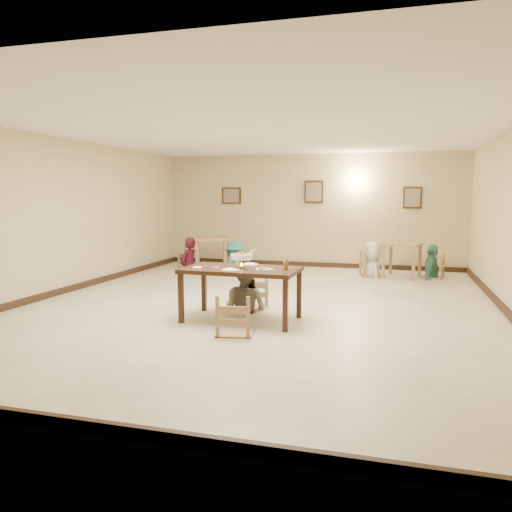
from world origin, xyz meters
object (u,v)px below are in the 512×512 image
(bg_chair_rr, at_px, (432,255))
(bg_diner_c, at_px, (373,242))
(bg_table_left, at_px, (211,243))
(chair_far, at_px, (250,278))
(bg_chair_ll, at_px, (189,251))
(bg_chair_lr, at_px, (234,252))
(bg_diner_d, at_px, (433,244))
(curry_warmer, at_px, (242,257))
(chair_near, at_px, (235,296))
(bg_diner_a, at_px, (188,237))
(bg_diner_b, at_px, (234,241))
(main_diner, at_px, (245,261))
(bg_table_right, at_px, (402,249))
(drink_glass, at_px, (286,265))
(bg_chair_rl, at_px, (373,253))
(main_table, at_px, (241,273))

(bg_chair_rr, distance_m, bg_diner_c, 1.37)
(bg_table_left, height_order, bg_diner_c, bg_diner_c)
(chair_far, distance_m, bg_chair_ll, 5.05)
(bg_chair_lr, xyz_separation_m, bg_diner_d, (4.76, 0.17, 0.30))
(curry_warmer, xyz_separation_m, bg_chair_rr, (3.03, 5.06, -0.45))
(chair_near, distance_m, bg_diner_a, 6.46)
(bg_chair_lr, bearing_deg, bg_diner_b, 9.34)
(main_diner, height_order, bg_diner_c, main_diner)
(bg_table_right, bearing_deg, bg_chair_lr, -178.55)
(chair_far, height_order, bg_diner_a, bg_diner_a)
(bg_diner_c, bearing_deg, drink_glass, -33.36)
(chair_far, distance_m, bg_chair_rr, 5.29)
(bg_chair_rl, relative_size, bg_diner_a, 0.67)
(chair_far, height_order, bg_chair_lr, chair_far)
(chair_far, bearing_deg, bg_diner_d, 64.92)
(main_diner, distance_m, bg_chair_lr, 4.48)
(curry_warmer, relative_size, bg_chair_lr, 0.38)
(main_diner, height_order, drink_glass, main_diner)
(chair_far, bearing_deg, drink_glass, -31.76)
(bg_chair_rr, relative_size, bg_diner_c, 0.66)
(bg_diner_b, bearing_deg, main_diner, -158.96)
(bg_chair_rl, distance_m, bg_chair_rr, 1.34)
(bg_chair_ll, bearing_deg, bg_table_left, -85.55)
(main_diner, distance_m, bg_diner_a, 5.11)
(chair_far, height_order, drink_glass, chair_far)
(bg_chair_rr, bearing_deg, bg_diner_c, -72.56)
(main_table, height_order, bg_chair_ll, bg_chair_ll)
(bg_chair_ll, bearing_deg, bg_diner_c, -85.27)
(bg_chair_ll, xyz_separation_m, bg_diner_c, (4.70, 0.02, 0.36))
(bg_table_left, distance_m, bg_chair_rr, 5.41)
(chair_far, bearing_deg, curry_warmer, -70.47)
(main_diner, xyz_separation_m, bg_chair_rr, (3.19, 4.36, -0.30))
(bg_chair_ll, bearing_deg, bg_diner_a, 139.49)
(bg_chair_rr, bearing_deg, curry_warmer, -17.53)
(main_table, bearing_deg, bg_chair_rr, 60.74)
(curry_warmer, height_order, drink_glass, curry_warmer)
(main_table, relative_size, bg_diner_d, 1.12)
(bg_chair_lr, height_order, bg_chair_rr, bg_chair_rr)
(drink_glass, bearing_deg, main_diner, 142.96)
(main_diner, bearing_deg, bg_diner_a, -39.42)
(drink_glass, height_order, bg_diner_d, bg_diner_d)
(main_diner, bearing_deg, bg_chair_lr, -52.80)
(bg_table_left, distance_m, bg_diner_b, 0.65)
(main_diner, bearing_deg, curry_warmer, 119.51)
(main_table, height_order, bg_diner_a, bg_diner_a)
(main_table, height_order, bg_diner_c, bg_diner_c)
(bg_diner_a, bearing_deg, main_table, 41.57)
(bg_table_left, distance_m, bg_chair_rl, 4.06)
(bg_chair_rr, bearing_deg, drink_glass, -12.11)
(bg_diner_c, bearing_deg, main_table, -40.58)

